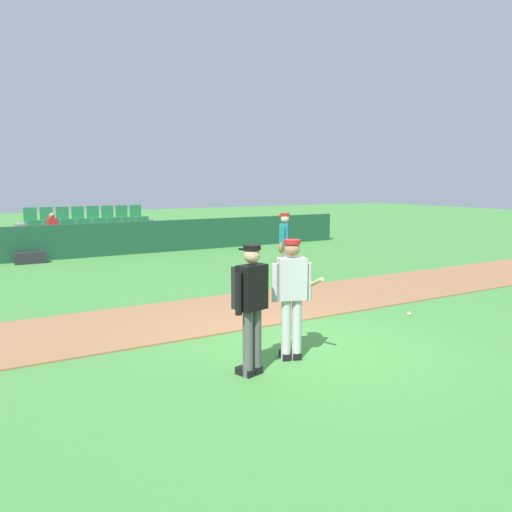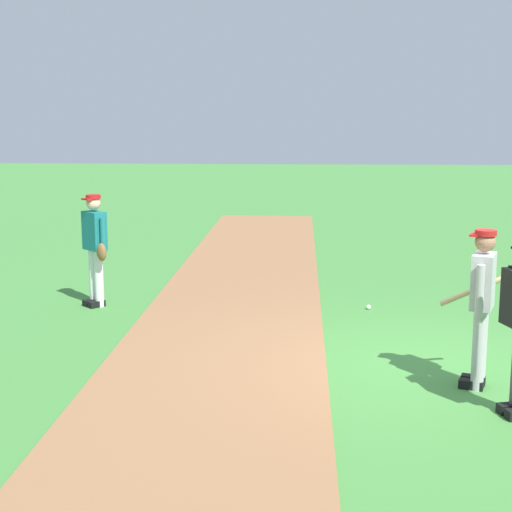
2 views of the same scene
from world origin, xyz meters
The scene contains 5 objects.
ground_plane centered at (0.00, 0.00, 0.00)m, with size 80.00×80.00×0.00m, color #42843A.
infield_dirt_path centered at (0.00, 2.57, 0.01)m, with size 28.00×2.69×0.03m, color #936642.
batter_grey_jersey centered at (-0.54, -0.42, 0.97)m, with size 0.60×0.80×1.76m.
runner_teal_jersey centered at (2.86, 4.75, 0.96)m, with size 0.55×0.51×1.76m.
baseball centered at (2.88, 0.48, 0.04)m, with size 0.07×0.07×0.07m, color white.
Camera 2 is at (-8.72, 1.54, 2.94)m, focal length 53.62 mm.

